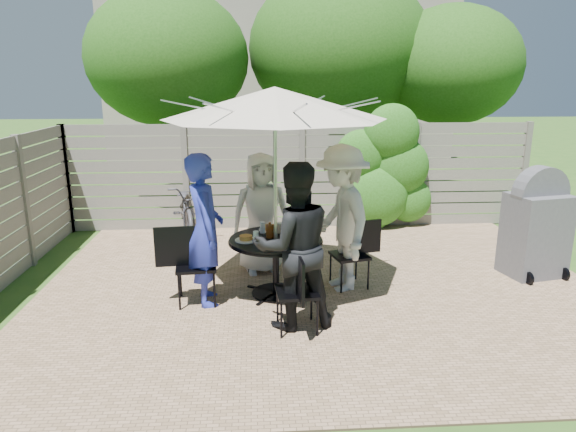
{
  "coord_description": "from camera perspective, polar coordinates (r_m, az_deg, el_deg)",
  "views": [
    {
      "loc": [
        -0.81,
        -5.77,
        2.56
      ],
      "look_at": [
        -0.42,
        0.26,
        0.95
      ],
      "focal_mm": 32.0,
      "sensor_mm": 36.0,
      "label": 1
    }
  ],
  "objects": [
    {
      "name": "plate_front",
      "position": [
        5.78,
        -0.56,
        -3.31
      ],
      "size": [
        0.26,
        0.26,
        0.06
      ],
      "color": "white",
      "rests_on": "patio_table"
    },
    {
      "name": "plate_extra",
      "position": [
        5.87,
        1.01,
        -2.99
      ],
      "size": [
        0.24,
        0.24,
        0.06
      ],
      "color": "white",
      "rests_on": "patio_table"
    },
    {
      "name": "chair_back",
      "position": [
        7.15,
        -3.15,
        -3.63
      ],
      "size": [
        0.54,
        0.72,
        0.95
      ],
      "rotation": [
        0.0,
        0.0,
        4.91
      ],
      "color": "black",
      "rests_on": "ground"
    },
    {
      "name": "person_right",
      "position": [
        6.3,
        5.98,
        -0.32
      ],
      "size": [
        0.89,
        1.28,
        1.82
      ],
      "primitive_type": "imported",
      "rotation": [
        0.0,
        0.0,
        4.9
      ],
      "color": "silver",
      "rests_on": "ground"
    },
    {
      "name": "umbrella",
      "position": [
        5.84,
        -1.48,
        12.41
      ],
      "size": [
        3.0,
        3.0,
        2.48
      ],
      "rotation": [
        0.0,
        0.0,
        0.19
      ],
      "color": "silver",
      "rests_on": "ground"
    },
    {
      "name": "chair_right",
      "position": [
        6.55,
        6.93,
        -5.74
      ],
      "size": [
        0.66,
        0.5,
        0.87
      ],
      "rotation": [
        0.0,
        0.0,
        3.38
      ],
      "color": "black",
      "rests_on": "ground"
    },
    {
      "name": "glass_back",
      "position": [
        6.32,
        -2.85,
        -1.29
      ],
      "size": [
        0.07,
        0.07,
        0.14
      ],
      "primitive_type": "cylinder",
      "color": "silver",
      "rests_on": "patio_table"
    },
    {
      "name": "person_left",
      "position": [
        5.94,
        -9.2,
        -1.57
      ],
      "size": [
        0.54,
        0.72,
        1.78
      ],
      "primitive_type": "imported",
      "rotation": [
        0.0,
        0.0,
        8.04
      ],
      "color": "#2733AB",
      "rests_on": "ground"
    },
    {
      "name": "coffee_cup",
      "position": [
        6.33,
        -0.96,
        -1.34
      ],
      "size": [
        0.08,
        0.08,
        0.12
      ],
      "primitive_type": "cylinder",
      "color": "#C6B293",
      "rests_on": "patio_table"
    },
    {
      "name": "person_back",
      "position": [
        6.87,
        -2.98,
        0.26
      ],
      "size": [
        0.89,
        0.66,
        1.64
      ],
      "primitive_type": "imported",
      "rotation": [
        0.0,
        0.0,
        6.47
      ],
      "color": "silver",
      "rests_on": "ground"
    },
    {
      "name": "backyard_envelope",
      "position": [
        16.09,
        -0.55,
        15.1
      ],
      "size": [
        60.0,
        60.0,
        5.0
      ],
      "color": "#2C541A",
      "rests_on": "ground"
    },
    {
      "name": "bbq_grill",
      "position": [
        7.51,
        25.85,
        -1.1
      ],
      "size": [
        0.83,
        0.7,
        1.49
      ],
      "rotation": [
        0.0,
        0.0,
        0.21
      ],
      "color": "#545459",
      "rests_on": "ground"
    },
    {
      "name": "chair_front",
      "position": [
        5.41,
        1.02,
        -10.13
      ],
      "size": [
        0.45,
        0.65,
        0.89
      ],
      "rotation": [
        0.0,
        0.0,
        1.63
      ],
      "color": "black",
      "rests_on": "ground"
    },
    {
      "name": "chair_left",
      "position": [
        6.13,
        -10.24,
        -7.08
      ],
      "size": [
        0.71,
        0.5,
        0.95
      ],
      "rotation": [
        0.0,
        0.0,
        6.38
      ],
      "color": "black",
      "rests_on": "ground"
    },
    {
      "name": "plate_left",
      "position": [
        6.04,
        -4.71,
        -2.53
      ],
      "size": [
        0.26,
        0.26,
        0.06
      ],
      "color": "white",
      "rests_on": "patio_table"
    },
    {
      "name": "patio_table",
      "position": [
        6.19,
        -1.37,
        -4.45
      ],
      "size": [
        1.3,
        1.3,
        0.73
      ],
      "rotation": [
        0.0,
        0.0,
        0.19
      ],
      "color": "black",
      "rests_on": "ground"
    },
    {
      "name": "glass_front",
      "position": [
        5.88,
        0.2,
        -2.51
      ],
      "size": [
        0.07,
        0.07,
        0.14
      ],
      "primitive_type": "cylinder",
      "color": "silver",
      "rests_on": "patio_table"
    },
    {
      "name": "glass_right",
      "position": [
        6.25,
        0.71,
        -1.44
      ],
      "size": [
        0.07,
        0.07,
        0.14
      ],
      "primitive_type": "cylinder",
      "color": "silver",
      "rests_on": "patio_table"
    },
    {
      "name": "syrup_jug",
      "position": [
        6.13,
        -2.04,
        -1.7
      ],
      "size": [
        0.09,
        0.09,
        0.16
      ],
      "primitive_type": "cylinder",
      "color": "#59280C",
      "rests_on": "patio_table"
    },
    {
      "name": "bicycle",
      "position": [
        8.71,
        -11.19,
        0.75
      ],
      "size": [
        1.0,
        1.88,
        0.94
      ],
      "primitive_type": "imported",
      "rotation": [
        0.0,
        0.0,
        0.22
      ],
      "color": "#333338",
      "rests_on": "ground"
    },
    {
      "name": "plate_right",
      "position": [
        6.2,
        1.86,
        -2.04
      ],
      "size": [
        0.26,
        0.26,
        0.06
      ],
      "color": "white",
      "rests_on": "patio_table"
    },
    {
      "name": "plate_back",
      "position": [
        6.45,
        -2.12,
        -1.37
      ],
      "size": [
        0.26,
        0.26,
        0.06
      ],
      "color": "white",
      "rests_on": "patio_table"
    },
    {
      "name": "glass_left",
      "position": [
        5.95,
        -3.59,
        -2.34
      ],
      "size": [
        0.07,
        0.07,
        0.14
      ],
      "primitive_type": "cylinder",
      "color": "silver",
      "rests_on": "patio_table"
    },
    {
      "name": "person_front",
      "position": [
        5.3,
        0.68,
        -3.43
      ],
      "size": [
        0.98,
        0.82,
        1.78
      ],
      "primitive_type": "imported",
      "rotation": [
        0.0,
        0.0,
        3.33
      ],
      "color": "black",
      "rests_on": "ground"
    }
  ]
}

